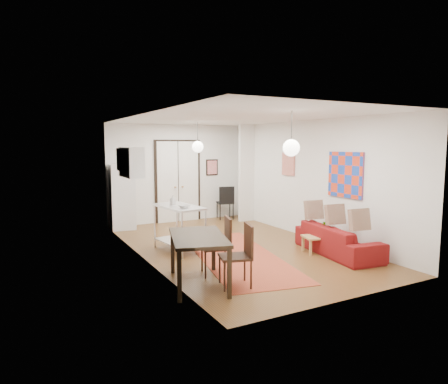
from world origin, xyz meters
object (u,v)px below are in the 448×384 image
sofa (338,240)px  fridge (122,197)px  dining_table (198,241)px  black_side_chair (224,199)px  dining_chair_far (232,249)px  dining_chair_near (213,240)px  kitchen_counter (179,221)px  coffee_table (323,238)px

sofa → fridge: 5.81m
dining_table → black_side_chair: 6.02m
fridge → black_side_chair: 3.20m
dining_chair_far → dining_table: bearing=-99.6°
dining_chair_near → kitchen_counter: bearing=-163.9°
kitchen_counter → dining_table: bearing=-111.6°
fridge → dining_chair_near: size_ratio=1.73×
sofa → coffee_table: size_ratio=2.32×
sofa → dining_chair_far: (-2.88, -0.55, 0.29)m
kitchen_counter → dining_chair_near: 1.67m
sofa → dining_chair_far: dining_chair_far is taller
kitchen_counter → black_side_chair: 4.01m
dining_chair_far → coffee_table: bearing=123.3°
dining_table → black_side_chair: bearing=58.0°
fridge → dining_chair_near: 4.59m
kitchen_counter → dining_table: 2.19m
coffee_table → fridge: (-3.18, 4.45, 0.57)m
coffee_table → dining_table: dining_table is taller
dining_chair_near → sofa: bearing=103.8°
coffee_table → black_side_chair: 4.56m
fridge → dining_chair_far: bearing=-78.6°
coffee_table → dining_chair_near: (-2.68, -0.10, 0.28)m
coffee_table → dining_chair_near: 2.70m
sofa → coffee_table: bearing=46.4°
fridge → dining_chair_near: fridge is taller
sofa → coffee_table: sofa is taller
sofa → dining_table: size_ratio=1.26×
coffee_table → kitchen_counter: (-2.66, 1.57, 0.34)m
sofa → black_side_chair: (-0.18, 4.80, 0.30)m
sofa → coffee_table: 0.32m
dining_table → black_side_chair: black_side_chair is taller
sofa → dining_chair_near: (-2.88, 0.15, 0.29)m
kitchen_counter → sofa: bearing=-40.4°
black_side_chair → dining_table: bearing=72.4°
dining_chair_far → sofa: bearing=117.6°
coffee_table → fridge: size_ratio=0.51×
dining_table → fridge: bearing=90.0°
coffee_table → fridge: fridge is taller
sofa → black_side_chair: black_side_chair is taller
sofa → coffee_table: (-0.20, 0.25, 0.01)m
dining_chair_far → dining_chair_near: bearing=-163.3°
sofa → dining_chair_near: dining_chair_near is taller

